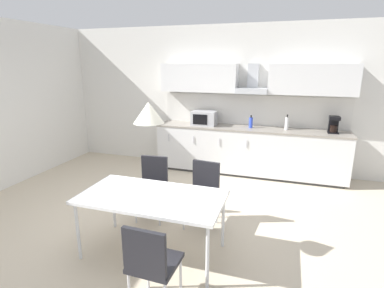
% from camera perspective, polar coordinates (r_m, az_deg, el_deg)
% --- Properties ---
extents(ground_plane, '(8.81, 7.81, 0.02)m').
position_cam_1_polar(ground_plane, '(4.37, -7.63, -14.45)').
color(ground_plane, beige).
extents(wall_back, '(7.05, 0.10, 2.87)m').
position_cam_1_polar(wall_back, '(6.33, 2.25, 8.78)').
color(wall_back, silver).
rests_on(wall_back, ground_plane).
extents(kitchen_counter, '(3.64, 0.63, 0.93)m').
position_cam_1_polar(kitchen_counter, '(5.99, 10.63, -1.27)').
color(kitchen_counter, '#333333').
rests_on(kitchen_counter, ground_plane).
extents(backsplash_tile, '(3.62, 0.02, 0.60)m').
position_cam_1_polar(backsplash_tile, '(6.11, 11.33, 6.33)').
color(backsplash_tile, silver).
rests_on(backsplash_tile, kitchen_counter).
extents(upper_wall_cabinets, '(3.62, 0.40, 0.55)m').
position_cam_1_polar(upper_wall_cabinets, '(5.89, 11.46, 12.06)').
color(upper_wall_cabinets, silver).
extents(microwave, '(0.48, 0.35, 0.28)m').
position_cam_1_polar(microwave, '(6.02, 2.35, 4.96)').
color(microwave, '#ADADB2').
rests_on(microwave, kitchen_counter).
extents(coffee_maker, '(0.18, 0.19, 0.30)m').
position_cam_1_polar(coffee_maker, '(5.89, 25.37, 3.37)').
color(coffee_maker, black).
rests_on(coffee_maker, kitchen_counter).
extents(bottle_blue, '(0.07, 0.07, 0.24)m').
position_cam_1_polar(bottle_blue, '(5.87, 11.14, 4.06)').
color(bottle_blue, blue).
rests_on(bottle_blue, kitchen_counter).
extents(bottle_white, '(0.07, 0.07, 0.28)m').
position_cam_1_polar(bottle_white, '(5.87, 17.61, 3.81)').
color(bottle_white, white).
rests_on(bottle_white, kitchen_counter).
extents(dining_table, '(1.60, 0.84, 0.72)m').
position_cam_1_polar(dining_table, '(3.41, -7.65, -10.32)').
color(dining_table, white).
rests_on(dining_table, ground_plane).
extents(chair_near_right, '(0.41, 0.41, 0.87)m').
position_cam_1_polar(chair_near_right, '(2.73, -7.91, -21.05)').
color(chair_near_right, black).
rests_on(chair_near_right, ground_plane).
extents(chair_far_right, '(0.44, 0.44, 0.87)m').
position_cam_1_polar(chair_far_right, '(4.04, 2.13, -8.29)').
color(chair_far_right, black).
rests_on(chair_far_right, ground_plane).
extents(chair_far_left, '(0.44, 0.44, 0.87)m').
position_cam_1_polar(chair_far_left, '(4.28, -7.49, -7.02)').
color(chair_far_left, black).
rests_on(chair_far_left, ground_plane).
extents(pendant_lamp, '(0.32, 0.32, 0.22)m').
position_cam_1_polar(pendant_lamp, '(3.12, -8.27, 5.95)').
color(pendant_lamp, silver).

